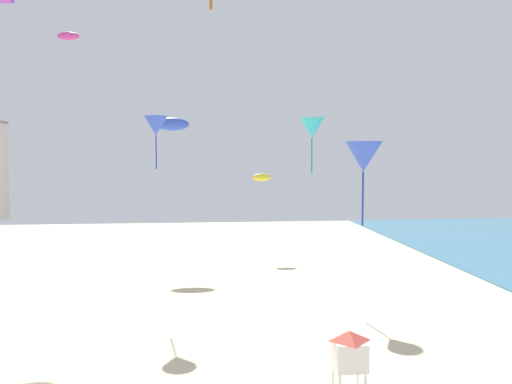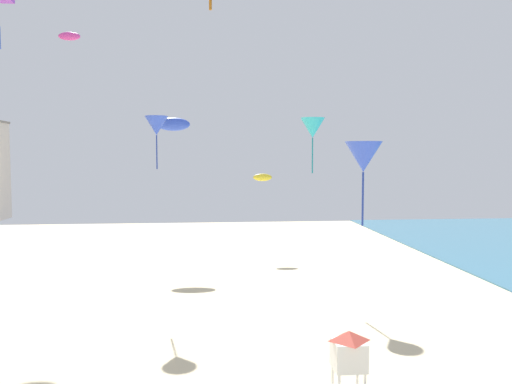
# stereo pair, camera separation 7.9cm
# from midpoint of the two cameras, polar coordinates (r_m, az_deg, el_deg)

# --- Properties ---
(lifeguard_stand) EXTENTS (1.10, 1.10, 2.55)m
(lifeguard_stand) POSITION_cam_midpoint_polar(r_m,az_deg,el_deg) (19.05, 10.17, -16.91)
(lifeguard_stand) COLOR white
(lifeguard_stand) RESTS_ON ground
(kite_yellow_parafoil) EXTENTS (1.69, 0.47, 0.66)m
(kite_yellow_parafoil) POSITION_cam_midpoint_polar(r_m,az_deg,el_deg) (45.98, 0.58, 1.63)
(kite_yellow_parafoil) COLOR yellow
(kite_cyan_delta) EXTENTS (1.59, 1.59, 3.62)m
(kite_cyan_delta) POSITION_cam_midpoint_polar(r_m,az_deg,el_deg) (34.04, 6.15, 7.06)
(kite_cyan_delta) COLOR #2DB7CC
(kite_magenta_parafoil) EXTENTS (1.48, 0.41, 0.57)m
(kite_magenta_parafoil) POSITION_cam_midpoint_polar(r_m,az_deg,el_deg) (38.97, -20.13, 15.92)
(kite_magenta_parafoil) COLOR #DB3D9E
(kite_blue_delta) EXTENTS (1.55, 1.55, 3.51)m
(kite_blue_delta) POSITION_cam_midpoint_polar(r_m,az_deg,el_deg) (21.87, 11.71, 3.82)
(kite_blue_delta) COLOR blue
(kite_blue_parafoil) EXTENTS (2.87, 0.80, 1.12)m
(kite_blue_parafoil) POSITION_cam_midpoint_polar(r_m,az_deg,el_deg) (44.87, -9.33, 7.42)
(kite_blue_parafoil) COLOR blue
(kite_blue_delta_2) EXTENTS (1.43, 1.43, 3.25)m
(kite_blue_delta_2) POSITION_cam_midpoint_polar(r_m,az_deg,el_deg) (32.38, -11.11, 7.21)
(kite_blue_delta_2) COLOR blue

